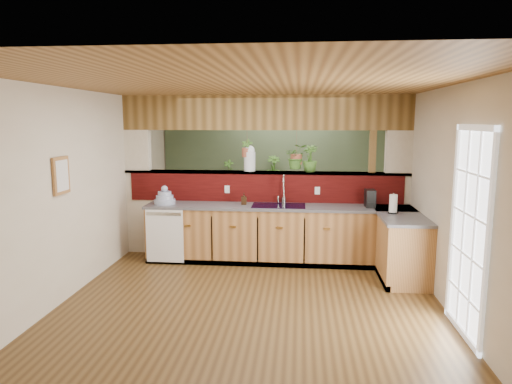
# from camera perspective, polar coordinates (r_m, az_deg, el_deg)

# --- Properties ---
(ground) EXTENTS (4.60, 7.00, 0.01)m
(ground) POSITION_cam_1_polar(r_m,az_deg,el_deg) (6.38, 0.08, -11.26)
(ground) COLOR #4C3417
(ground) RESTS_ON ground
(ceiling) EXTENTS (4.60, 7.00, 0.01)m
(ceiling) POSITION_cam_1_polar(r_m,az_deg,el_deg) (6.00, 0.09, 12.74)
(ceiling) COLOR brown
(ceiling) RESTS_ON ground
(wall_back) EXTENTS (4.60, 0.02, 2.60)m
(wall_back) POSITION_cam_1_polar(r_m,az_deg,el_deg) (9.52, 2.08, 3.48)
(wall_back) COLOR beige
(wall_back) RESTS_ON ground
(wall_front) EXTENTS (4.60, 0.02, 2.60)m
(wall_front) POSITION_cam_1_polar(r_m,az_deg,el_deg) (2.68, -7.15, -10.75)
(wall_front) COLOR beige
(wall_front) RESTS_ON ground
(wall_left) EXTENTS (0.02, 7.00, 2.60)m
(wall_left) POSITION_cam_1_polar(r_m,az_deg,el_deg) (6.67, -19.98, 0.63)
(wall_left) COLOR beige
(wall_left) RESTS_ON ground
(wall_right) EXTENTS (0.02, 7.00, 2.60)m
(wall_right) POSITION_cam_1_polar(r_m,az_deg,el_deg) (6.27, 21.50, 0.05)
(wall_right) COLOR beige
(wall_right) RESTS_ON ground
(pass_through_partition) EXTENTS (4.60, 0.21, 2.60)m
(pass_through_partition) POSITION_cam_1_polar(r_m,az_deg,el_deg) (7.40, 1.30, 1.07)
(pass_through_partition) COLOR beige
(pass_through_partition) RESTS_ON ground
(pass_through_ledge) EXTENTS (4.60, 0.21, 0.04)m
(pass_through_ledge) POSITION_cam_1_polar(r_m,az_deg,el_deg) (7.38, 1.08, 2.46)
(pass_through_ledge) COLOR brown
(pass_through_ledge) RESTS_ON ground
(header_beam) EXTENTS (4.60, 0.15, 0.55)m
(header_beam) POSITION_cam_1_polar(r_m,az_deg,el_deg) (7.33, 1.10, 9.89)
(header_beam) COLOR brown
(header_beam) RESTS_ON ground
(sage_backwall) EXTENTS (4.55, 0.02, 2.55)m
(sage_backwall) POSITION_cam_1_polar(r_m,az_deg,el_deg) (9.50, 2.08, 3.47)
(sage_backwall) COLOR #4A5E40
(sage_backwall) RESTS_ON ground
(countertop) EXTENTS (4.14, 1.52, 0.90)m
(countertop) POSITION_cam_1_polar(r_m,az_deg,el_deg) (7.05, 7.58, -5.54)
(countertop) COLOR #916032
(countertop) RESTS_ON ground
(dishwasher) EXTENTS (0.58, 0.03, 0.82)m
(dishwasher) POSITION_cam_1_polar(r_m,az_deg,el_deg) (7.15, -11.35, -5.38)
(dishwasher) COLOR white
(dishwasher) RESTS_ON ground
(navy_sink) EXTENTS (0.82, 0.50, 0.18)m
(navy_sink) POSITION_cam_1_polar(r_m,az_deg,el_deg) (7.08, 2.85, -2.33)
(navy_sink) COLOR black
(navy_sink) RESTS_ON countertop
(french_door) EXTENTS (0.06, 1.02, 2.16)m
(french_door) POSITION_cam_1_polar(r_m,az_deg,el_deg) (5.09, 24.99, -4.98)
(french_door) COLOR white
(french_door) RESTS_ON ground
(framed_print) EXTENTS (0.04, 0.35, 0.45)m
(framed_print) POSITION_cam_1_polar(r_m,az_deg,el_deg) (5.92, -23.17, 1.90)
(framed_print) COLOR #916032
(framed_print) RESTS_ON wall_left
(faucet) EXTENTS (0.21, 0.21, 0.47)m
(faucet) POSITION_cam_1_polar(r_m,az_deg,el_deg) (7.17, 3.46, 0.49)
(faucet) COLOR #B7B7B2
(faucet) RESTS_ON countertop
(dish_stack) EXTENTS (0.33, 0.33, 0.29)m
(dish_stack) POSITION_cam_1_polar(r_m,az_deg,el_deg) (7.32, -11.34, -0.76)
(dish_stack) COLOR #96A1C1
(dish_stack) RESTS_ON countertop
(soap_dispenser) EXTENTS (0.09, 0.09, 0.18)m
(soap_dispenser) POSITION_cam_1_polar(r_m,az_deg,el_deg) (7.13, -1.52, -0.85)
(soap_dispenser) COLOR #322112
(soap_dispenser) RESTS_ON countertop
(coffee_maker) EXTENTS (0.14, 0.24, 0.27)m
(coffee_maker) POSITION_cam_1_polar(r_m,az_deg,el_deg) (7.12, 14.07, -0.87)
(coffee_maker) COLOR black
(coffee_maker) RESTS_ON countertop
(paper_towel) EXTENTS (0.13, 0.13, 0.29)m
(paper_towel) POSITION_cam_1_polar(r_m,az_deg,el_deg) (6.73, 16.77, -1.47)
(paper_towel) COLOR black
(paper_towel) RESTS_ON countertop
(glass_jar) EXTENTS (0.19, 0.19, 0.41)m
(glass_jar) POSITION_cam_1_polar(r_m,az_deg,el_deg) (7.38, -0.80, 4.23)
(glass_jar) COLOR silver
(glass_jar) RESTS_ON pass_through_ledge
(ledge_plant_right) EXTENTS (0.31, 0.31, 0.43)m
(ledge_plant_right) POSITION_cam_1_polar(r_m,az_deg,el_deg) (7.34, 6.78, 4.19)
(ledge_plant_right) COLOR #386523
(ledge_plant_right) RESTS_ON pass_through_ledge
(hanging_plant_a) EXTENTS (0.20, 0.17, 0.47)m
(hanging_plant_a) POSITION_cam_1_polar(r_m,az_deg,el_deg) (7.37, -1.12, 6.12)
(hanging_plant_a) COLOR brown
(hanging_plant_a) RESTS_ON header_beam
(hanging_plant_b) EXTENTS (0.38, 0.34, 0.54)m
(hanging_plant_b) POSITION_cam_1_polar(r_m,az_deg,el_deg) (7.32, 5.07, 5.76)
(hanging_plant_b) COLOR brown
(hanging_plant_b) RESTS_ON header_beam
(shelving_console) EXTENTS (1.56, 0.88, 1.01)m
(shelving_console) POSITION_cam_1_polar(r_m,az_deg,el_deg) (9.41, -0.19, -1.49)
(shelving_console) COLOR black
(shelving_console) RESTS_ON ground
(shelf_plant_a) EXTENTS (0.23, 0.18, 0.41)m
(shelf_plant_a) POSITION_cam_1_polar(r_m,az_deg,el_deg) (9.38, -3.45, 2.83)
(shelf_plant_a) COLOR #386523
(shelf_plant_a) RESTS_ON shelving_console
(shelf_plant_b) EXTENTS (0.35, 0.35, 0.50)m
(shelf_plant_b) POSITION_cam_1_polar(r_m,az_deg,el_deg) (9.27, 2.20, 3.04)
(shelf_plant_b) COLOR #386523
(shelf_plant_b) RESTS_ON shelving_console
(floor_plant) EXTENTS (0.70, 0.64, 0.66)m
(floor_plant) POSITION_cam_1_polar(r_m,az_deg,el_deg) (8.73, 4.57, -3.49)
(floor_plant) COLOR #386523
(floor_plant) RESTS_ON ground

